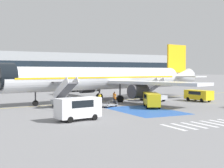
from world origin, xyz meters
TOP-DOWN VIEW (x-y plane):
  - ground_plane at (0.00, 0.00)m, footprint 600.00×600.00m
  - apron_leadline_yellow at (-1.03, 0.59)m, footprint 75.81×13.99m
  - apron_stand_patch_blue at (-1.03, -12.80)m, footprint 6.89×11.06m
  - apron_walkway_bar_0 at (-5.23, -23.97)m, footprint 0.44×3.60m
  - apron_walkway_bar_1 at (-4.03, -23.97)m, footprint 0.44×3.60m
  - apron_walkway_bar_2 at (-2.83, -23.97)m, footprint 0.44×3.60m
  - apron_walkway_bar_3 at (-1.63, -23.97)m, footprint 0.44×3.60m
  - apron_walkway_bar_4 at (-0.43, -23.97)m, footprint 0.44×3.60m
  - apron_walkway_bar_5 at (0.77, -23.97)m, footprint 0.44×3.60m
  - airliner at (-0.37, 0.71)m, footprint 42.53×34.73m
  - boarding_stairs_forward at (-9.18, -5.35)m, footprint 3.02×5.49m
  - boarding_stairs_aft at (7.07, -2.39)m, footprint 3.02×5.49m
  - fuel_tanker at (5.76, 25.71)m, footprint 10.08×3.69m
  - service_van_1 at (1.63, -10.29)m, footprint 3.99×5.62m
  - service_van_2 at (-11.45, -16.44)m, footprint 4.84×2.67m
  - service_van_3 at (13.62, -6.40)m, footprint 2.43×4.99m
  - baggage_cart at (-3.48, -7.06)m, footprint 3.00×2.55m
  - ground_crew_0 at (-0.19, -2.55)m, footprint 0.47×0.31m
  - ground_crew_1 at (-3.45, -4.13)m, footprint 0.31×0.47m
  - ground_crew_2 at (-1.37, -5.13)m, footprint 0.38×0.49m
  - terminal_building at (9.46, 72.50)m, footprint 110.28×12.10m

SIDE VIEW (x-z plane):
  - ground_plane at x=0.00m, z-range 0.00..0.00m
  - apron_leadline_yellow at x=-1.03m, z-range 0.00..0.01m
  - apron_stand_patch_blue at x=-1.03m, z-range 0.00..0.01m
  - apron_walkway_bar_0 at x=-5.23m, z-range 0.00..0.01m
  - apron_walkway_bar_1 at x=-4.03m, z-range 0.00..0.01m
  - apron_walkway_bar_2 at x=-2.83m, z-range 0.00..0.01m
  - apron_walkway_bar_3 at x=-1.63m, z-range 0.00..0.01m
  - apron_walkway_bar_4 at x=-0.43m, z-range 0.00..0.01m
  - apron_walkway_bar_5 at x=0.77m, z-range 0.00..0.01m
  - baggage_cart at x=-3.48m, z-range -0.18..0.69m
  - boarding_stairs_aft at x=7.07m, z-range -1.02..3.00m
  - ground_crew_1 at x=-3.45m, z-range 0.13..1.86m
  - boarding_stairs_forward at x=-9.18m, z-range -1.14..3.21m
  - ground_crew_0 at x=-0.19m, z-range 0.14..1.94m
  - ground_crew_2 at x=-1.37m, z-range 0.14..1.95m
  - service_van_3 at x=13.62m, z-range 0.20..2.05m
  - service_van_1 at x=1.63m, z-range 0.21..2.20m
  - service_van_2 at x=-11.45m, z-range 0.22..2.55m
  - fuel_tanker at x=5.76m, z-range 0.00..3.24m
  - airliner at x=-0.37m, z-range -1.34..8.93m
  - terminal_building at x=9.46m, z-range 0.00..12.00m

